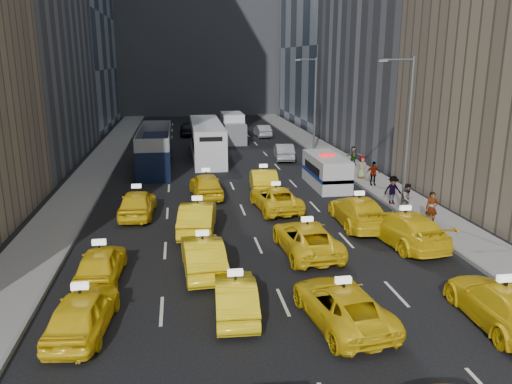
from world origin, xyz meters
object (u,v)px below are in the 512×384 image
pedestrian_0 (432,208)px  nypd_van (326,172)px  double_decker (155,149)px  city_bus (207,140)px  box_truck (233,128)px

pedestrian_0 → nypd_van: bearing=125.3°
double_decker → pedestrian_0: size_ratio=6.31×
city_bus → box_truck: size_ratio=1.92×
double_decker → box_truck: 15.08m
double_decker → pedestrian_0: double_decker is taller
nypd_van → double_decker: double_decker is taller
nypd_van → box_truck: size_ratio=0.86×
nypd_van → box_truck: 21.62m
double_decker → city_bus: city_bus is taller
double_decker → nypd_van: bearing=-31.4°
city_bus → pedestrian_0: city_bus is taller
double_decker → pedestrian_0: bearing=-46.4°
box_truck → pedestrian_0: box_truck is taller
box_truck → pedestrian_0: size_ratio=3.72×
double_decker → box_truck: double_decker is taller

